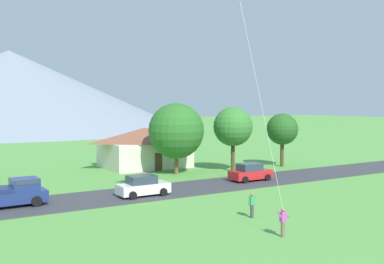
# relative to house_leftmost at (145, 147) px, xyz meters

# --- Properties ---
(road_strip) EXTENTS (160.00, 6.30, 0.08)m
(road_strip) POSITION_rel_house_leftmost_xyz_m (-11.45, -14.51, -2.39)
(road_strip) COLOR #38383D
(road_strip) RESTS_ON ground
(mountain_far_east_ridge) EXTENTS (100.46, 100.46, 22.64)m
(mountain_far_east_ridge) POSITION_rel_house_leftmost_xyz_m (1.18, 91.85, 8.89)
(mountain_far_east_ridge) COLOR gray
(mountain_far_east_ridge) RESTS_ON ground
(house_leftmost) EXTENTS (10.18, 7.60, 4.69)m
(house_leftmost) POSITION_rel_house_leftmost_xyz_m (0.00, 0.00, 0.00)
(house_leftmost) COLOR beige
(house_leftmost) RESTS_ON ground
(tree_near_left) EXTENTS (5.93, 5.93, 7.60)m
(tree_near_left) POSITION_rel_house_leftmost_xyz_m (0.49, -6.69, 2.20)
(tree_near_left) COLOR brown
(tree_near_left) RESTS_ON ground
(tree_left_of_center) EXTENTS (3.74, 3.74, 6.35)m
(tree_left_of_center) POSITION_rel_house_leftmost_xyz_m (14.20, -8.16, 2.02)
(tree_left_of_center) COLOR #4C3823
(tree_left_of_center) RESTS_ON ground
(tree_center) EXTENTS (4.37, 4.37, 7.18)m
(tree_center) POSITION_rel_house_leftmost_xyz_m (6.88, -8.18, 2.54)
(tree_center) COLOR #4C3823
(tree_center) RESTS_ON ground
(parked_car_white_west_end) EXTENTS (4.20, 2.08, 1.68)m
(parked_car_white_west_end) POSITION_rel_house_leftmost_xyz_m (-7.67, -15.58, -1.56)
(parked_car_white_west_end) COLOR white
(parked_car_white_west_end) RESTS_ON road_strip
(parked_car_red_mid_west) EXTENTS (4.23, 2.14, 1.68)m
(parked_car_red_mid_west) POSITION_rel_house_leftmost_xyz_m (4.37, -14.42, -1.56)
(parked_car_red_mid_west) COLOR red
(parked_car_red_mid_west) RESTS_ON road_strip
(pickup_truck_navy_west_side) EXTENTS (5.25, 2.42, 1.99)m
(pickup_truck_navy_west_side) POSITION_rel_house_leftmost_xyz_m (-17.53, -14.12, -1.37)
(pickup_truck_navy_west_side) COLOR navy
(pickup_truck_navy_west_side) RESTS_ON road_strip
(watcher_person) EXTENTS (0.56, 0.24, 1.68)m
(watcher_person) POSITION_rel_house_leftmost_xyz_m (-4.48, -25.62, -1.55)
(watcher_person) COLOR #3D3D42
(watcher_person) RESTS_ON ground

